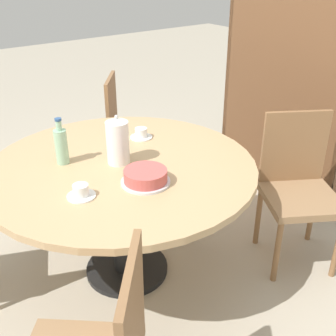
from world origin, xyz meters
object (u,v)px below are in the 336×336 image
object	(u,v)px
coffee_pot	(118,141)
cup_a	(141,134)
chair_a	(130,131)
water_bottle	(61,145)
cake_main	(146,177)
chair_d	(298,186)
bookshelf	(289,86)
cup_b	(81,192)

from	to	relation	value
coffee_pot	cup_a	world-z (taller)	coffee_pot
chair_a	cup_a	bearing A→B (deg)	-168.06
water_bottle	cake_main	distance (m)	0.51
chair_a	cake_main	xyz separation A→B (m)	(1.10, -0.60, 0.27)
water_bottle	chair_a	bearing A→B (deg)	128.23
chair_a	chair_d	distance (m)	1.37
chair_d	cake_main	world-z (taller)	chair_d
bookshelf	cup_a	bearing A→B (deg)	85.77
bookshelf	coffee_pot	bearing A→B (deg)	94.19
chair_a	cup_a	size ratio (longest dim) A/B	6.80
chair_d	bookshelf	xyz separation A→B (m)	(-0.62, 0.62, 0.36)
cake_main	coffee_pot	bearing A→B (deg)	176.36
coffee_pot	cup_b	distance (m)	0.39
bookshelf	chair_a	bearing A→B (deg)	52.90
cake_main	cup_b	bearing A→B (deg)	-103.25
cup_a	cup_b	xyz separation A→B (m)	(0.40, -0.60, 0.00)
chair_d	coffee_pot	xyz separation A→B (m)	(-0.50, -0.92, 0.36)
bookshelf	coffee_pot	distance (m)	1.54
cake_main	cup_b	xyz separation A→B (m)	(-0.07, -0.31, -0.01)
chair_a	cup_b	bearing A→B (deg)	176.63
cup_a	coffee_pot	bearing A→B (deg)	-53.59
coffee_pot	cake_main	bearing A→B (deg)	-3.64
bookshelf	cup_a	size ratio (longest dim) A/B	12.84
bookshelf	water_bottle	size ratio (longest dim) A/B	6.81
chair_d	bookshelf	bearing A→B (deg)	75.96
chair_d	cup_b	bearing A→B (deg)	-162.72
water_bottle	cup_b	xyz separation A→B (m)	(0.37, -0.08, -0.08)
cake_main	chair_d	bearing A→B (deg)	76.03
chair_a	water_bottle	world-z (taller)	water_bottle
bookshelf	cup_b	world-z (taller)	bookshelf
coffee_pot	cup_a	bearing A→B (deg)	126.41
chair_a	water_bottle	size ratio (longest dim) A/B	3.60
bookshelf	cup_b	bearing A→B (deg)	99.49
water_bottle	coffee_pot	bearing A→B (deg)	54.03
water_bottle	cup_a	distance (m)	0.53
cup_b	water_bottle	bearing A→B (deg)	167.41
chair_a	cake_main	bearing A→B (deg)	-170.52
chair_d	water_bottle	bearing A→B (deg)	-179.33
chair_d	cake_main	size ratio (longest dim) A/B	3.75
water_bottle	cup_b	world-z (taller)	water_bottle
chair_a	cake_main	world-z (taller)	chair_a
coffee_pot	chair_a	bearing A→B (deg)	144.73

